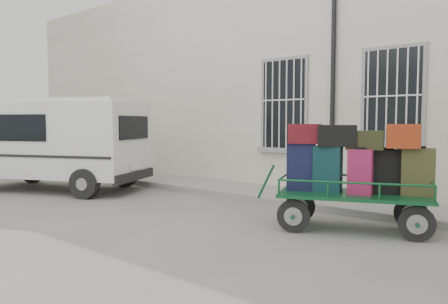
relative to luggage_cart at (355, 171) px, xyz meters
name	(u,v)px	position (x,y,z in m)	size (l,w,h in m)	color
ground	(220,214)	(-2.58, -0.41, -1.00)	(80.00, 80.00, 0.00)	slate
building	(342,81)	(-2.58, 5.09, 2.00)	(24.00, 5.15, 6.00)	beige
sidewalk	(280,195)	(-2.58, 1.79, -0.92)	(24.00, 1.70, 0.15)	gray
luggage_cart	(355,171)	(0.00, 0.00, 0.00)	(2.84, 1.93, 1.78)	black
van	(54,138)	(-7.90, -0.92, 0.38)	(5.11, 3.70, 2.39)	silver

